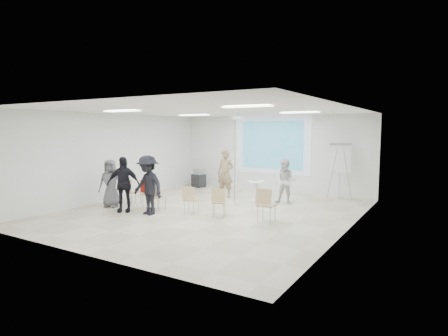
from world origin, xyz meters
The scene contains 30 objects.
floor centered at (0.00, 0.00, -0.05)m, with size 8.00×9.00×0.10m, color beige.
ceiling centered at (0.00, 0.00, 3.05)m, with size 8.00×9.00×0.10m, color white.
wall_back centered at (0.00, 4.55, 1.50)m, with size 8.00×0.10×3.00m, color silver.
wall_left centered at (-4.05, 0.00, 1.50)m, with size 0.10×9.00×3.00m, color silver.
wall_right centered at (4.05, 0.00, 1.50)m, with size 0.10×9.00×3.00m, color silver.
projection_halo centered at (0.00, 4.49, 1.85)m, with size 3.20×0.01×2.30m, color silver.
projection_image centered at (0.00, 4.47, 1.85)m, with size 2.60×0.01×1.90m, color teal.
pedestal_table centered at (0.44, 2.21, 0.40)m, with size 0.63×0.63×0.72m.
player_left centered at (-0.86, 2.33, 0.98)m, with size 0.71×0.48×1.96m, color #917858.
player_right centered at (1.44, 2.36, 0.82)m, with size 0.79×0.64×1.65m, color silver.
controller_left centered at (-0.68, 2.58, 1.29)m, with size 0.04×0.13×0.04m, color silver.
controller_right centered at (1.26, 2.61, 1.11)m, with size 0.04×0.12×0.04m, color white.
chair_far_left centered at (-2.80, -0.42, 0.50)m, with size 0.50×0.52×0.84m.
chair_left_mid centered at (-1.91, -0.59, 0.53)m, with size 0.52×0.55×0.89m.
chair_left_inner centered at (-1.48, -0.68, 0.48)m, with size 0.38×0.41×0.82m.
chair_center centered at (-0.35, -0.52, 0.48)m, with size 0.44×0.47×0.81m.
chair_right_inner centered at (0.57, -0.42, 0.48)m, with size 0.52×0.53×0.82m.
chair_right_far centered at (1.97, -0.37, 0.55)m, with size 0.45×0.48×0.93m.
red_jacket centered at (-1.89, -0.74, 0.72)m, with size 0.39×0.09×0.38m, color red.
laptop centered at (-1.48, -0.59, 0.44)m, with size 0.30×0.22×0.02m, color black.
audience_left centered at (-2.24, -1.30, 0.95)m, with size 1.10×0.66×1.90m, color black.
audience_mid centered at (-1.35, -1.21, 0.97)m, with size 1.26×0.69×1.94m, color black.
audience_outer centered at (-3.12, -1.00, 0.85)m, with size 0.82×0.54×1.69m, color #5D5E63.
flipchart_easel centered at (2.80, 3.95, 1.46)m, with size 0.83×0.65×1.98m.
av_cart centered at (-3.12, 3.86, 0.35)m, with size 0.59×0.51×0.77m.
ceiling_projector centered at (0.10, 1.49, 2.69)m, with size 0.30×0.25×3.00m.
fluor_panel_nw centered at (-2.00, 2.00, 2.97)m, with size 1.20×0.30×0.02m, color white.
fluor_panel_ne centered at (2.00, 2.00, 2.97)m, with size 1.20×0.30×0.02m, color white.
fluor_panel_sw centered at (-2.00, -1.50, 2.97)m, with size 1.20×0.30×0.02m, color white.
fluor_panel_se centered at (2.00, -1.50, 2.97)m, with size 1.20×0.30×0.02m, color white.
Camera 1 is at (6.02, -9.18, 2.44)m, focal length 30.00 mm.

